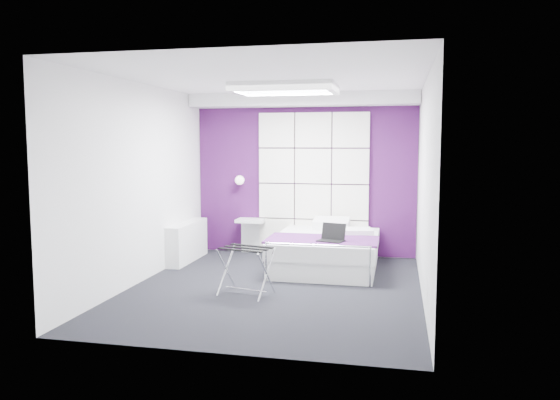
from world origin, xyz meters
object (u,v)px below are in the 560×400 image
object	(u,v)px
bed	(326,250)
nightstand	(251,220)
radiator	(187,242)
laptop	(331,237)
luggage_rack	(246,271)
wall_lamp	(240,180)

from	to	relation	value
bed	nightstand	size ratio (longest dim) A/B	3.98
radiator	laptop	bearing A→B (deg)	-15.73
radiator	nightstand	bearing A→B (deg)	40.98
bed	luggage_rack	xyz separation A→B (m)	(-0.77, -1.57, 0.02)
nightstand	luggage_rack	size ratio (longest dim) A/B	0.79
bed	radiator	bearing A→B (deg)	177.98
laptop	nightstand	bearing A→B (deg)	154.09
wall_lamp	bed	world-z (taller)	wall_lamp
radiator	nightstand	distance (m)	1.13
bed	nightstand	distance (m)	1.59
radiator	laptop	xyz separation A→B (m)	(2.32, -0.65, 0.27)
luggage_rack	nightstand	bearing A→B (deg)	118.07
radiator	nightstand	world-z (taller)	radiator
nightstand	laptop	bearing A→B (deg)	-42.64
wall_lamp	luggage_rack	bearing A→B (deg)	-72.21
luggage_rack	bed	bearing A→B (deg)	78.16
wall_lamp	nightstand	distance (m)	0.69
luggage_rack	radiator	bearing A→B (deg)	144.83
radiator	bed	xyz separation A→B (m)	(2.18, -0.08, -0.03)
laptop	luggage_rack	bearing A→B (deg)	-115.73
wall_lamp	radiator	bearing A→B (deg)	-130.10
nightstand	laptop	xyz separation A→B (m)	(1.49, -1.37, 0.01)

